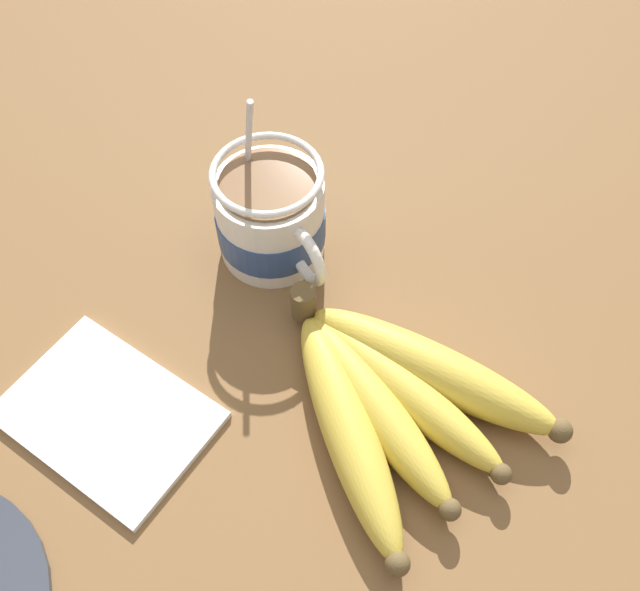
{
  "coord_description": "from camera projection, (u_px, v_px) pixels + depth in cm",
  "views": [
    {
      "loc": [
        30.85,
        -19.78,
        52.22
      ],
      "look_at": [
        5.51,
        -3.11,
        7.77
      ],
      "focal_mm": 40.0,
      "sensor_mm": 36.0,
      "label": 1
    }
  ],
  "objects": [
    {
      "name": "table",
      "position": [
        315.0,
        274.0,
        0.62
      ],
      "size": [
        115.37,
        115.37,
        3.7
      ],
      "color": "brown",
      "rests_on": "ground"
    },
    {
      "name": "coffee_mug",
      "position": [
        271.0,
        217.0,
        0.58
      ],
      "size": [
        12.59,
        9.06,
        14.94
      ],
      "color": "white",
      "rests_on": "table"
    },
    {
      "name": "banana_bunch",
      "position": [
        392.0,
        397.0,
        0.52
      ],
      "size": [
        21.3,
        18.4,
        4.23
      ],
      "color": "brown",
      "rests_on": "table"
    },
    {
      "name": "napkin",
      "position": [
        108.0,
        415.0,
        0.52
      ],
      "size": [
        17.74,
        15.29,
        0.6
      ],
      "color": "white",
      "rests_on": "table"
    }
  ]
}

